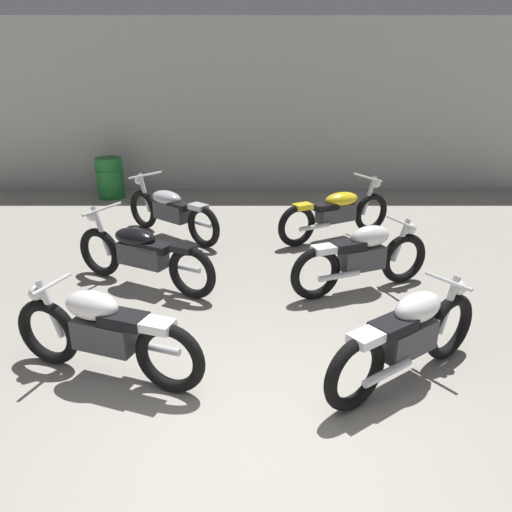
{
  "coord_description": "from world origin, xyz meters",
  "views": [
    {
      "loc": [
        0.01,
        -2.83,
        2.71
      ],
      "look_at": [
        0.0,
        2.69,
        0.55
      ],
      "focal_mm": 34.72,
      "sensor_mm": 36.0,
      "label": 1
    }
  ],
  "objects_px": {
    "motorcycle_right_row_2": "(337,212)",
    "motorcycle_right_row_1": "(364,256)",
    "motorcycle_left_row_1": "(143,253)",
    "motorcycle_left_row_0": "(105,332)",
    "motorcycle_left_row_2": "(172,210)",
    "motorcycle_right_row_0": "(409,336)",
    "oil_drum": "(111,178)"
  },
  "relations": [
    {
      "from": "motorcycle_right_row_2",
      "to": "motorcycle_right_row_1",
      "type": "bearing_deg",
      "value": -89.27
    },
    {
      "from": "motorcycle_left_row_1",
      "to": "motorcycle_right_row_1",
      "type": "height_order",
      "value": "motorcycle_left_row_1"
    },
    {
      "from": "motorcycle_left_row_0",
      "to": "motorcycle_left_row_1",
      "type": "xyz_separation_m",
      "value": [
        -0.09,
        1.99,
        -0.01
      ]
    },
    {
      "from": "motorcycle_left_row_2",
      "to": "motorcycle_right_row_0",
      "type": "relative_size",
      "value": 1.04
    },
    {
      "from": "motorcycle_left_row_0",
      "to": "motorcycle_right_row_2",
      "type": "xyz_separation_m",
      "value": [
        2.67,
        3.84,
        -0.01
      ]
    },
    {
      "from": "motorcycle_right_row_0",
      "to": "motorcycle_right_row_1",
      "type": "xyz_separation_m",
      "value": [
        -0.02,
        1.92,
        0.0
      ]
    },
    {
      "from": "oil_drum",
      "to": "motorcycle_left_row_1",
      "type": "bearing_deg",
      "value": -69.93
    },
    {
      "from": "motorcycle_left_row_0",
      "to": "motorcycle_left_row_1",
      "type": "distance_m",
      "value": 1.99
    },
    {
      "from": "motorcycle_left_row_2",
      "to": "oil_drum",
      "type": "distance_m",
      "value": 3.1
    },
    {
      "from": "motorcycle_right_row_1",
      "to": "motorcycle_right_row_2",
      "type": "relative_size",
      "value": 0.95
    },
    {
      "from": "motorcycle_left_row_0",
      "to": "motorcycle_right_row_2",
      "type": "relative_size",
      "value": 0.97
    },
    {
      "from": "motorcycle_left_row_2",
      "to": "motorcycle_right_row_0",
      "type": "distance_m",
      "value": 4.85
    },
    {
      "from": "motorcycle_left_row_2",
      "to": "motorcycle_right_row_2",
      "type": "relative_size",
      "value": 0.88
    },
    {
      "from": "motorcycle_left_row_0",
      "to": "oil_drum",
      "type": "height_order",
      "value": "motorcycle_left_row_0"
    },
    {
      "from": "motorcycle_right_row_0",
      "to": "motorcycle_right_row_1",
      "type": "bearing_deg",
      "value": 90.47
    },
    {
      "from": "motorcycle_left_row_1",
      "to": "oil_drum",
      "type": "distance_m",
      "value": 4.83
    },
    {
      "from": "motorcycle_right_row_2",
      "to": "oil_drum",
      "type": "bearing_deg",
      "value": 148.75
    },
    {
      "from": "motorcycle_right_row_0",
      "to": "motorcycle_right_row_2",
      "type": "relative_size",
      "value": 0.85
    },
    {
      "from": "motorcycle_left_row_0",
      "to": "motorcycle_left_row_2",
      "type": "distance_m",
      "value": 3.93
    },
    {
      "from": "motorcycle_left_row_1",
      "to": "motorcycle_right_row_0",
      "type": "height_order",
      "value": "motorcycle_left_row_1"
    },
    {
      "from": "motorcycle_right_row_1",
      "to": "motorcycle_right_row_2",
      "type": "xyz_separation_m",
      "value": [
        -0.03,
        1.99,
        -0.01
      ]
    },
    {
      "from": "motorcycle_left_row_1",
      "to": "motorcycle_left_row_2",
      "type": "bearing_deg",
      "value": 88.36
    },
    {
      "from": "motorcycle_left_row_1",
      "to": "motorcycle_right_row_2",
      "type": "height_order",
      "value": "same"
    },
    {
      "from": "motorcycle_left_row_0",
      "to": "motorcycle_left_row_2",
      "type": "relative_size",
      "value": 1.1
    },
    {
      "from": "motorcycle_left_row_1",
      "to": "motorcycle_right_row_2",
      "type": "distance_m",
      "value": 3.32
    },
    {
      "from": "motorcycle_left_row_2",
      "to": "motorcycle_right_row_1",
      "type": "xyz_separation_m",
      "value": [
        2.73,
        -2.08,
        0.01
      ]
    },
    {
      "from": "motorcycle_left_row_1",
      "to": "motorcycle_left_row_2",
      "type": "xyz_separation_m",
      "value": [
        0.06,
        1.94,
        0.0
      ]
    },
    {
      "from": "motorcycle_right_row_0",
      "to": "motorcycle_right_row_2",
      "type": "xyz_separation_m",
      "value": [
        -0.04,
        3.91,
        -0.01
      ]
    },
    {
      "from": "motorcycle_left_row_2",
      "to": "oil_drum",
      "type": "xyz_separation_m",
      "value": [
        -1.71,
        2.59,
        -0.03
      ]
    },
    {
      "from": "motorcycle_right_row_1",
      "to": "motorcycle_left_row_0",
      "type": "bearing_deg",
      "value": -145.44
    },
    {
      "from": "motorcycle_left_row_1",
      "to": "oil_drum",
      "type": "height_order",
      "value": "motorcycle_left_row_1"
    },
    {
      "from": "motorcycle_right_row_2",
      "to": "motorcycle_left_row_2",
      "type": "bearing_deg",
      "value": 178.12
    }
  ]
}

